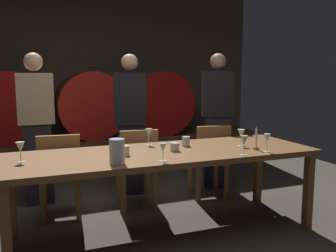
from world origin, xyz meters
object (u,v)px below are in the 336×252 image
at_px(chair_center, 137,165).
at_px(candle_center, 256,143).
at_px(wine_barrel_right, 156,103).
at_px(dining_table, 164,158).
at_px(wine_glass_left, 163,148).
at_px(wine_barrel_center, 90,105).
at_px(wine_glass_center_left, 149,134).
at_px(cup_left, 125,151).
at_px(wine_glass_far_left, 20,148).
at_px(wine_glass_far_right, 267,139).
at_px(chair_right, 210,158).
at_px(guest_left, 37,128).
at_px(chair_left, 60,173).
at_px(wine_glass_center_right, 244,141).
at_px(pitcher, 117,151).
at_px(wine_barrel_left, 11,107).
at_px(wine_glass_right, 241,134).
at_px(cup_center, 175,147).
at_px(guest_right, 217,120).
at_px(cup_right, 186,141).
at_px(guest_center, 130,123).

xyz_separation_m(chair_center, candle_center, (0.86, -0.92, 0.34)).
height_order(wine_barrel_right, chair_center, wine_barrel_right).
distance_m(dining_table, wine_glass_left, 0.41).
bearing_deg(wine_barrel_center, wine_glass_center_left, -83.89).
bearing_deg(wine_barrel_right, cup_left, -114.81).
bearing_deg(wine_glass_far_left, wine_glass_far_right, -10.34).
distance_m(chair_right, guest_left, 1.99).
distance_m(chair_left, wine_glass_center_right, 1.83).
distance_m(wine_barrel_right, chair_right, 1.85).
xyz_separation_m(chair_left, pitcher, (0.36, -0.96, 0.38)).
relative_size(wine_glass_center_right, cup_left, 1.97).
height_order(wine_barrel_left, pitcher, wine_barrel_left).
xyz_separation_m(wine_glass_left, wine_glass_right, (0.91, 0.30, 0.01)).
relative_size(guest_left, pitcher, 8.64).
bearing_deg(wine_glass_far_left, cup_center, -2.20).
distance_m(guest_right, wine_glass_center_left, 1.37).
bearing_deg(wine_barrel_left, chair_right, -39.17).
bearing_deg(wine_glass_center_right, wine_glass_center_left, 130.18).
height_order(chair_center, cup_center, chair_center).
bearing_deg(chair_left, cup_left, 129.48).
height_order(wine_barrel_right, wine_glass_far_right, wine_barrel_right).
xyz_separation_m(wine_barrel_left, cup_center, (1.44, -2.48, -0.20)).
relative_size(chair_center, wine_glass_center_right, 5.21).
bearing_deg(wine_barrel_right, wine_glass_left, -108.30).
distance_m(wine_barrel_center, candle_center, 2.90).
relative_size(chair_center, wine_glass_far_right, 5.46).
relative_size(chair_left, chair_right, 1.00).
bearing_deg(cup_center, wine_barrel_right, 74.37).
bearing_deg(wine_glass_far_left, cup_right, 4.79).
distance_m(wine_glass_right, cup_right, 0.53).
bearing_deg(wine_barrel_right, guest_right, -76.42).
relative_size(wine_barrel_right, chair_right, 1.11).
distance_m(wine_glass_left, cup_center, 0.41).
xyz_separation_m(wine_barrel_left, wine_glass_left, (1.20, -2.80, -0.14)).
relative_size(wine_barrel_right, guest_left, 0.58).
xyz_separation_m(guest_center, wine_glass_far_left, (-1.21, -1.20, 0.02)).
bearing_deg(chair_center, wine_barrel_left, -49.28).
bearing_deg(guest_left, cup_center, 130.85).
relative_size(chair_right, cup_left, 10.25).
xyz_separation_m(wine_glass_left, cup_center, (0.23, 0.32, -0.07)).
bearing_deg(wine_barrel_center, wine_glass_right, -67.67).
distance_m(chair_center, guest_right, 1.29).
bearing_deg(candle_center, guest_left, 141.10).
bearing_deg(chair_left, chair_right, -174.47).
height_order(candle_center, wine_glass_far_right, candle_center).
bearing_deg(cup_center, wine_glass_left, -125.77).
xyz_separation_m(dining_table, chair_center, (-0.05, 0.69, -0.22)).
relative_size(guest_right, wine_glass_far_right, 10.64).
distance_m(wine_barrel_center, wine_glass_center_left, 2.14).
xyz_separation_m(wine_barrel_right, wine_glass_far_left, (-1.97, -2.43, -0.13)).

